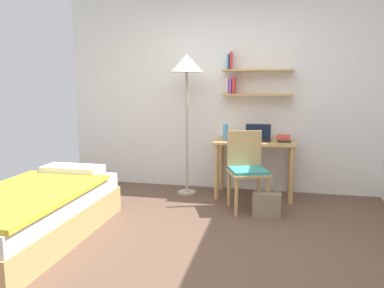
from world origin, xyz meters
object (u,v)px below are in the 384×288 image
(desk_chair, at_px, (247,167))
(laptop, at_px, (258,136))
(standing_lamp, at_px, (187,70))
(bed, at_px, (33,214))
(handbag, at_px, (267,204))
(book_stack, at_px, (284,138))
(water_bottle, at_px, (225,132))
(desk, at_px, (255,152))

(desk_chair, relative_size, laptop, 2.76)
(desk_chair, xyz_separation_m, standing_lamp, (-0.81, 0.44, 1.11))
(bed, bearing_deg, desk_chair, 34.91)
(standing_lamp, relative_size, handbag, 4.25)
(desk_chair, distance_m, book_stack, 0.69)
(standing_lamp, xyz_separation_m, water_bottle, (0.50, 0.03, -0.78))
(desk, distance_m, water_bottle, 0.45)
(desk_chair, xyz_separation_m, handbag, (0.24, -0.24, -0.35))
(standing_lamp, height_order, handbag, standing_lamp)
(bed, xyz_separation_m, book_stack, (2.27, 1.78, 0.53))
(desk, distance_m, desk_chair, 0.50)
(desk, relative_size, standing_lamp, 0.55)
(bed, distance_m, handbag, 2.36)
(desk_chair, bearing_deg, laptop, 79.82)
(desk, xyz_separation_m, standing_lamp, (-0.87, -0.06, 1.02))
(bed, bearing_deg, standing_lamp, 58.74)
(handbag, bearing_deg, desk_chair, 135.00)
(water_bottle, bearing_deg, bed, -131.30)
(bed, distance_m, desk_chair, 2.29)
(desk, bearing_deg, standing_lamp, -176.26)
(bed, height_order, water_bottle, water_bottle)
(desk_chair, relative_size, handbag, 2.12)
(desk, bearing_deg, bed, -137.04)
(standing_lamp, height_order, book_stack, standing_lamp)
(bed, xyz_separation_m, desk, (1.92, 1.79, 0.34))
(water_bottle, bearing_deg, desk, 4.02)
(standing_lamp, relative_size, laptop, 5.54)
(water_bottle, relative_size, book_stack, 0.79)
(water_bottle, distance_m, handbag, 1.12)
(standing_lamp, bearing_deg, desk, 3.74)
(water_bottle, height_order, book_stack, water_bottle)
(laptop, height_order, water_bottle, laptop)
(book_stack, bearing_deg, handbag, -103.44)
(desk, height_order, laptop, laptop)
(bed, relative_size, water_bottle, 9.41)
(desk, relative_size, handbag, 2.36)
(bed, xyz_separation_m, handbag, (2.10, 1.06, -0.09))
(bed, height_order, desk_chair, desk_chair)
(book_stack, bearing_deg, water_bottle, -178.78)
(laptop, bearing_deg, desk_chair, -100.18)
(water_bottle, xyz_separation_m, handbag, (0.55, -0.70, -0.68))
(laptop, distance_m, book_stack, 0.32)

